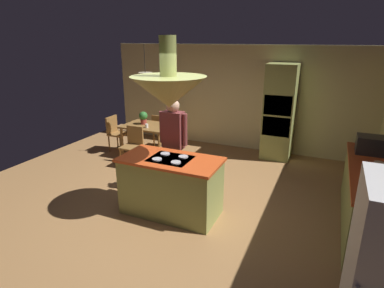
{
  "coord_description": "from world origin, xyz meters",
  "views": [
    {
      "loc": [
        2.15,
        -4.23,
        2.7
      ],
      "look_at": [
        0.1,
        0.4,
        1.0
      ],
      "focal_mm": 29.73,
      "sensor_mm": 36.0,
      "label": 1
    }
  ],
  "objects_px": {
    "chair_by_back_wall": "(161,129)",
    "microwave_on_counter": "(372,145)",
    "chair_facing_island": "(133,143)",
    "chair_at_corner": "(116,131)",
    "canister_flour": "(381,179)",
    "person_at_island": "(173,140)",
    "canister_sugar": "(379,174)",
    "kitchen_island": "(171,186)",
    "potted_plant_on_table": "(143,117)",
    "oven_tower": "(279,112)",
    "cup_on_table": "(147,126)",
    "canister_tea": "(378,169)",
    "dining_table": "(148,129)"
  },
  "relations": [
    {
      "from": "chair_by_back_wall",
      "to": "microwave_on_counter",
      "type": "xyz_separation_m",
      "value": [
        4.54,
        -1.21,
        0.57
      ]
    },
    {
      "from": "chair_facing_island",
      "to": "chair_at_corner",
      "type": "relative_size",
      "value": 1.0
    },
    {
      "from": "chair_facing_island",
      "to": "canister_flour",
      "type": "height_order",
      "value": "canister_flour"
    },
    {
      "from": "person_at_island",
      "to": "canister_sugar",
      "type": "relative_size",
      "value": 9.19
    },
    {
      "from": "kitchen_island",
      "to": "potted_plant_on_table",
      "type": "xyz_separation_m",
      "value": [
        -1.84,
        2.15,
        0.46
      ]
    },
    {
      "from": "microwave_on_counter",
      "to": "person_at_island",
      "type": "bearing_deg",
      "value": -164.94
    },
    {
      "from": "potted_plant_on_table",
      "to": "canister_flour",
      "type": "height_order",
      "value": "canister_flour"
    },
    {
      "from": "microwave_on_counter",
      "to": "canister_sugar",
      "type": "bearing_deg",
      "value": -90.0
    },
    {
      "from": "oven_tower",
      "to": "chair_by_back_wall",
      "type": "relative_size",
      "value": 2.49
    },
    {
      "from": "potted_plant_on_table",
      "to": "cup_on_table",
      "type": "distance_m",
      "value": 0.37
    },
    {
      "from": "chair_by_back_wall",
      "to": "canister_flour",
      "type": "relative_size",
      "value": 4.15
    },
    {
      "from": "kitchen_island",
      "to": "potted_plant_on_table",
      "type": "relative_size",
      "value": 5.25
    },
    {
      "from": "chair_by_back_wall",
      "to": "microwave_on_counter",
      "type": "height_order",
      "value": "microwave_on_counter"
    },
    {
      "from": "canister_flour",
      "to": "person_at_island",
      "type": "bearing_deg",
      "value": 171.35
    },
    {
      "from": "potted_plant_on_table",
      "to": "canister_tea",
      "type": "xyz_separation_m",
      "value": [
        4.68,
        -1.59,
        0.1
      ]
    },
    {
      "from": "person_at_island",
      "to": "canister_flour",
      "type": "height_order",
      "value": "person_at_island"
    },
    {
      "from": "kitchen_island",
      "to": "canister_flour",
      "type": "xyz_separation_m",
      "value": [
        2.84,
        0.2,
        0.57
      ]
    },
    {
      "from": "oven_tower",
      "to": "potted_plant_on_table",
      "type": "distance_m",
      "value": 3.14
    },
    {
      "from": "chair_by_back_wall",
      "to": "dining_table",
      "type": "bearing_deg",
      "value": 90.0
    },
    {
      "from": "chair_at_corner",
      "to": "canister_tea",
      "type": "height_order",
      "value": "canister_tea"
    },
    {
      "from": "microwave_on_counter",
      "to": "cup_on_table",
      "type": "bearing_deg",
      "value": 175.16
    },
    {
      "from": "chair_at_corner",
      "to": "canister_flour",
      "type": "relative_size",
      "value": 4.15
    },
    {
      "from": "canister_flour",
      "to": "chair_at_corner",
      "type": "bearing_deg",
      "value": 160.88
    },
    {
      "from": "dining_table",
      "to": "chair_at_corner",
      "type": "bearing_deg",
      "value": -180.0
    },
    {
      "from": "chair_at_corner",
      "to": "potted_plant_on_table",
      "type": "height_order",
      "value": "potted_plant_on_table"
    },
    {
      "from": "kitchen_island",
      "to": "microwave_on_counter",
      "type": "relative_size",
      "value": 3.42
    },
    {
      "from": "chair_facing_island",
      "to": "canister_sugar",
      "type": "xyz_separation_m",
      "value": [
        4.54,
        -1.09,
        0.52
      ]
    },
    {
      "from": "cup_on_table",
      "to": "canister_sugar",
      "type": "xyz_separation_m",
      "value": [
        4.44,
        -1.51,
        0.22
      ]
    },
    {
      "from": "chair_facing_island",
      "to": "canister_flour",
      "type": "bearing_deg",
      "value": -15.62
    },
    {
      "from": "canister_flour",
      "to": "canister_sugar",
      "type": "bearing_deg",
      "value": 90.0
    },
    {
      "from": "microwave_on_counter",
      "to": "chair_at_corner",
      "type": "bearing_deg",
      "value": 173.95
    },
    {
      "from": "oven_tower",
      "to": "canister_tea",
      "type": "relative_size",
      "value": 11.08
    },
    {
      "from": "oven_tower",
      "to": "canister_tea",
      "type": "height_order",
      "value": "oven_tower"
    },
    {
      "from": "dining_table",
      "to": "cup_on_table",
      "type": "xyz_separation_m",
      "value": [
        0.1,
        -0.2,
        0.15
      ]
    },
    {
      "from": "kitchen_island",
      "to": "oven_tower",
      "type": "xyz_separation_m",
      "value": [
        1.1,
        3.24,
        0.61
      ]
    },
    {
      "from": "chair_facing_island",
      "to": "microwave_on_counter",
      "type": "distance_m",
      "value": 4.58
    },
    {
      "from": "dining_table",
      "to": "canister_tea",
      "type": "distance_m",
      "value": 4.81
    },
    {
      "from": "chair_at_corner",
      "to": "kitchen_island",
      "type": "bearing_deg",
      "value": -128.52
    },
    {
      "from": "dining_table",
      "to": "canister_tea",
      "type": "xyz_separation_m",
      "value": [
        4.54,
        -1.54,
        0.38
      ]
    },
    {
      "from": "chair_at_corner",
      "to": "microwave_on_counter",
      "type": "height_order",
      "value": "microwave_on_counter"
    },
    {
      "from": "canister_flour",
      "to": "canister_sugar",
      "type": "distance_m",
      "value": 0.18
    },
    {
      "from": "kitchen_island",
      "to": "oven_tower",
      "type": "height_order",
      "value": "oven_tower"
    },
    {
      "from": "potted_plant_on_table",
      "to": "microwave_on_counter",
      "type": "distance_m",
      "value": 4.72
    },
    {
      "from": "chair_at_corner",
      "to": "canister_sugar",
      "type": "distance_m",
      "value": 5.77
    },
    {
      "from": "potted_plant_on_table",
      "to": "microwave_on_counter",
      "type": "height_order",
      "value": "microwave_on_counter"
    },
    {
      "from": "oven_tower",
      "to": "person_at_island",
      "type": "xyz_separation_m",
      "value": [
        -1.39,
        -2.57,
        -0.09
      ]
    },
    {
      "from": "canister_flour",
      "to": "canister_tea",
      "type": "relative_size",
      "value": 1.07
    },
    {
      "from": "potted_plant_on_table",
      "to": "canister_sugar",
      "type": "distance_m",
      "value": 5.0
    },
    {
      "from": "chair_by_back_wall",
      "to": "cup_on_table",
      "type": "bearing_deg",
      "value": 96.93
    },
    {
      "from": "oven_tower",
      "to": "person_at_island",
      "type": "height_order",
      "value": "oven_tower"
    }
  ]
}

